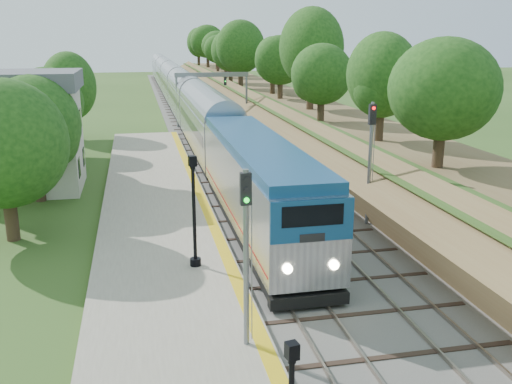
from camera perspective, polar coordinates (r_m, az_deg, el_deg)
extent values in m
cube|color=#4C4944|center=(71.45, -5.28, 7.14)|extent=(9.50, 170.00, 0.12)
cube|color=gray|center=(71.18, -7.47, 7.16)|extent=(0.08, 170.00, 0.16)
cube|color=gray|center=(71.30, -6.31, 7.21)|extent=(0.08, 170.00, 0.16)
cube|color=gray|center=(71.59, -4.26, 7.30)|extent=(0.08, 170.00, 0.16)
cube|color=gray|center=(71.79, -3.11, 7.34)|extent=(0.08, 170.00, 0.16)
cube|color=gray|center=(28.14, -9.34, -5.80)|extent=(6.40, 68.00, 0.38)
cube|color=gold|center=(28.31, -3.57, -5.07)|extent=(0.55, 68.00, 0.01)
cube|color=brown|center=(72.95, 2.20, 8.51)|extent=(9.00, 170.00, 3.00)
cube|color=brown|center=(72.13, -0.84, 8.28)|extent=(4.47, 170.00, 4.54)
cylinder|color=#332316|center=(72.32, 1.05, 10.70)|extent=(0.60, 0.60, 2.62)
sphere|color=#163E10|center=(72.11, 1.07, 13.52)|extent=(5.70, 5.70, 5.70)
cylinder|color=#332316|center=(121.47, -4.33, 12.58)|extent=(0.60, 0.60, 2.62)
sphere|color=#163E10|center=(121.35, -4.36, 14.26)|extent=(5.70, 5.70, 5.70)
cube|color=beige|center=(41.61, -22.74, 4.71)|extent=(8.00, 6.00, 6.80)
cube|color=#55575D|center=(41.13, -23.32, 10.18)|extent=(8.60, 6.60, 1.20)
cube|color=black|center=(39.58, -17.26, 2.35)|extent=(0.05, 1.10, 1.30)
cube|color=black|center=(43.08, -16.86, 3.41)|extent=(0.05, 1.10, 1.30)
cube|color=black|center=(39.07, -17.59, 6.35)|extent=(0.05, 1.10, 1.30)
cube|color=black|center=(42.62, -17.15, 7.09)|extent=(0.05, 1.10, 1.30)
cylinder|color=slate|center=(65.81, -7.89, 9.02)|extent=(0.24, 0.24, 6.20)
cylinder|color=slate|center=(66.84, -0.95, 9.26)|extent=(0.24, 0.24, 6.20)
cube|color=slate|center=(65.96, -4.45, 11.62)|extent=(8.40, 0.25, 0.50)
cube|color=black|center=(65.59, -6.62, 10.89)|extent=(0.30, 0.20, 0.90)
cube|color=black|center=(66.08, -3.10, 11.00)|extent=(0.30, 0.20, 0.90)
cylinder|color=#332316|center=(37.84, -20.50, 0.59)|extent=(0.60, 0.60, 2.45)
sphere|color=#163E10|center=(37.19, -20.98, 5.54)|extent=(5.32, 5.32, 5.32)
cylinder|color=#332316|center=(53.37, -18.11, 4.90)|extent=(0.60, 0.60, 2.45)
sphere|color=#163E10|center=(52.91, -18.42, 8.43)|extent=(5.32, 5.32, 5.32)
cube|color=black|center=(30.72, 0.16, -2.94)|extent=(2.94, 18.41, 0.64)
cube|color=#B7BAC1|center=(30.12, 0.16, 0.91)|extent=(3.20, 19.18, 3.62)
cube|color=navy|center=(29.67, 0.16, 4.73)|extent=(3.07, 18.41, 0.47)
cube|color=navy|center=(20.90, 5.65, -2.89)|extent=(3.16, 0.10, 1.60)
cube|color=black|center=(20.79, 5.70, -2.37)|extent=(2.34, 0.06, 0.80)
cube|color=maroon|center=(30.45, 0.16, -1.33)|extent=(3.22, 18.79, 0.11)
cube|color=#B7BAC1|center=(50.36, -4.81, 6.32)|extent=(3.20, 21.31, 4.16)
cube|color=#B7BAC1|center=(71.96, -7.02, 9.00)|extent=(3.20, 21.31, 4.16)
cube|color=#B7BAC1|center=(93.71, -8.22, 10.43)|extent=(3.20, 21.31, 4.16)
cube|color=#B7BAC1|center=(115.51, -8.98, 11.32)|extent=(3.20, 21.31, 4.16)
cube|color=#B7BAC1|center=(137.35, -9.49, 11.92)|extent=(3.20, 21.31, 4.16)
cube|color=black|center=(11.96, 3.63, -15.56)|extent=(0.29, 0.29, 0.35)
cube|color=silver|center=(11.96, 3.63, -15.56)|extent=(0.21, 0.21, 0.26)
cylinder|color=black|center=(25.66, -6.07, -6.96)|extent=(0.49, 0.49, 0.34)
cylinder|color=black|center=(24.91, -6.21, -2.31)|extent=(0.16, 0.16, 4.37)
cube|color=black|center=(24.29, -6.37, 3.11)|extent=(0.36, 0.36, 0.45)
cube|color=silver|center=(24.29, -6.37, 3.11)|extent=(0.26, 0.26, 0.34)
cylinder|color=slate|center=(18.29, -1.00, -6.83)|extent=(0.18, 0.18, 5.95)
cube|color=black|center=(17.53, -1.03, 0.32)|extent=(0.35, 0.23, 1.03)
cylinder|color=#0CE526|center=(17.40, -0.95, 0.21)|extent=(0.16, 0.06, 0.16)
cylinder|color=slate|center=(31.62, 11.30, 2.73)|extent=(0.20, 0.20, 6.75)
cube|color=black|center=(31.14, 11.56, 7.61)|extent=(0.37, 0.24, 1.09)
cylinder|color=#FF0C0C|center=(31.02, 11.67, 7.57)|extent=(0.17, 0.07, 0.17)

